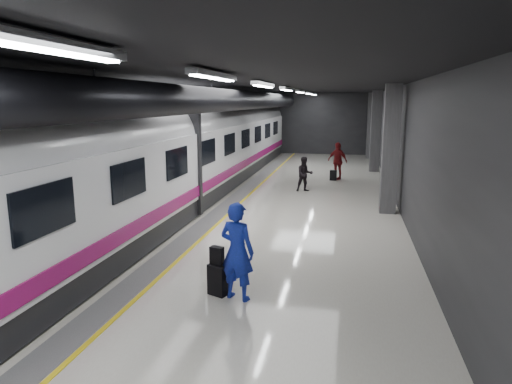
# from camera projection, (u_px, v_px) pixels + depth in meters

# --- Properties ---
(ground) EXTENTS (40.00, 40.00, 0.00)m
(ground) POSITION_uv_depth(u_px,v_px,m) (251.00, 220.00, 15.33)
(ground) COLOR silver
(ground) RESTS_ON ground
(platform_hall) EXTENTS (10.02, 40.02, 4.51)m
(platform_hall) POSITION_uv_depth(u_px,v_px,m) (249.00, 112.00, 15.61)
(platform_hall) COLOR black
(platform_hall) RESTS_ON ground
(train) EXTENTS (3.05, 38.00, 4.05)m
(train) POSITION_uv_depth(u_px,v_px,m) (158.00, 156.00, 15.57)
(train) COLOR black
(train) RESTS_ON ground
(traveler_main) EXTENTS (0.83, 0.66, 2.00)m
(traveler_main) POSITION_uv_depth(u_px,v_px,m) (237.00, 251.00, 9.02)
(traveler_main) COLOR #1927BF
(traveler_main) RESTS_ON ground
(suitcase_main) EXTENTS (0.46, 0.38, 0.64)m
(suitcase_main) POSITION_uv_depth(u_px,v_px,m) (218.00, 280.00, 9.35)
(suitcase_main) COLOR black
(suitcase_main) RESTS_ON ground
(shoulder_bag) EXTENTS (0.31, 0.21, 0.37)m
(shoulder_bag) POSITION_uv_depth(u_px,v_px,m) (217.00, 256.00, 9.29)
(shoulder_bag) COLOR black
(shoulder_bag) RESTS_ON suitcase_main
(traveler_far_a) EXTENTS (0.89, 0.79, 1.53)m
(traveler_far_a) POSITION_uv_depth(u_px,v_px,m) (305.00, 174.00, 20.00)
(traveler_far_a) COLOR black
(traveler_far_a) RESTS_ON ground
(traveler_far_b) EXTENTS (1.18, 0.95, 1.87)m
(traveler_far_b) POSITION_uv_depth(u_px,v_px,m) (337.00, 161.00, 23.12)
(traveler_far_b) COLOR maroon
(traveler_far_b) RESTS_ON ground
(suitcase_far) EXTENTS (0.35, 0.23, 0.51)m
(suitcase_far) POSITION_uv_depth(u_px,v_px,m) (333.00, 175.00, 22.91)
(suitcase_far) COLOR black
(suitcase_far) RESTS_ON ground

